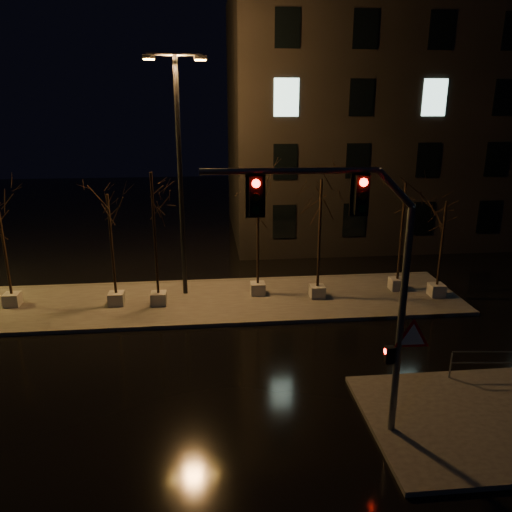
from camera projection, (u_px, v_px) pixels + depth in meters
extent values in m
plane|color=black|center=(220.00, 371.00, 16.67)|extent=(90.00, 90.00, 0.00)
cube|color=#46443E|center=(216.00, 301.00, 22.34)|extent=(22.00, 5.00, 0.15)
cube|color=#46443E|center=(491.00, 419.00, 14.05)|extent=(7.00, 5.00, 0.15)
cube|color=black|center=(421.00, 119.00, 32.87)|extent=(25.00, 12.00, 15.00)
cube|color=#A3A198|center=(12.00, 299.00, 21.58)|extent=(0.65, 0.65, 0.55)
cylinder|color=black|center=(4.00, 249.00, 20.89)|extent=(0.11, 0.11, 4.04)
cube|color=#A3A198|center=(116.00, 298.00, 21.67)|extent=(0.65, 0.65, 0.55)
cylinder|color=black|center=(112.00, 245.00, 20.94)|extent=(0.11, 0.11, 4.32)
cube|color=#A3A198|center=(159.00, 298.00, 21.68)|extent=(0.65, 0.65, 0.55)
cylinder|color=black|center=(155.00, 234.00, 20.82)|extent=(0.11, 0.11, 5.21)
cube|color=#A3A198|center=(258.00, 289.00, 22.82)|extent=(0.65, 0.65, 0.55)
cylinder|color=black|center=(258.00, 233.00, 22.03)|extent=(0.11, 0.11, 4.73)
cube|color=#A3A198|center=(317.00, 291.00, 22.47)|extent=(0.65, 0.65, 0.55)
cylinder|color=black|center=(319.00, 234.00, 21.67)|extent=(0.11, 0.11, 4.79)
cube|color=#A3A198|center=(397.00, 284.00, 23.37)|extent=(0.65, 0.65, 0.55)
cylinder|color=black|center=(402.00, 232.00, 22.62)|extent=(0.11, 0.11, 4.48)
cube|color=#A3A198|center=(436.00, 290.00, 22.65)|extent=(0.65, 0.65, 0.55)
cylinder|color=black|center=(442.00, 244.00, 22.00)|extent=(0.11, 0.11, 3.81)
cylinder|color=slate|center=(401.00, 326.00, 12.61)|extent=(0.18, 0.18, 6.13)
cylinder|color=slate|center=(290.00, 171.00, 11.26)|extent=(4.09, 0.29, 0.14)
cube|color=black|center=(361.00, 195.00, 11.53)|extent=(0.31, 0.24, 0.92)
cube|color=black|center=(256.00, 196.00, 11.38)|extent=(0.31, 0.24, 0.92)
cube|color=black|center=(389.00, 355.00, 12.84)|extent=(0.23, 0.19, 0.46)
cone|color=red|center=(412.00, 337.00, 12.67)|extent=(1.06, 0.07, 1.06)
sphere|color=#FF0C07|center=(414.00, 181.00, 11.51)|extent=(0.18, 0.18, 0.18)
cylinder|color=black|center=(180.00, 182.00, 21.51)|extent=(0.21, 0.21, 10.27)
cylinder|color=black|center=(175.00, 54.00, 19.98)|extent=(2.26, 0.31, 0.10)
cube|color=#FFA932|center=(149.00, 58.00, 19.84)|extent=(0.54, 0.33, 0.21)
cube|color=#FFA932|center=(200.00, 59.00, 20.22)|extent=(0.54, 0.33, 0.21)
cylinder|color=slate|center=(451.00, 365.00, 15.88)|extent=(0.05, 0.05, 0.88)
cylinder|color=slate|center=(486.00, 352.00, 15.73)|extent=(2.14, 0.26, 0.04)
cylinder|color=slate|center=(485.00, 363.00, 15.84)|extent=(2.14, 0.26, 0.04)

